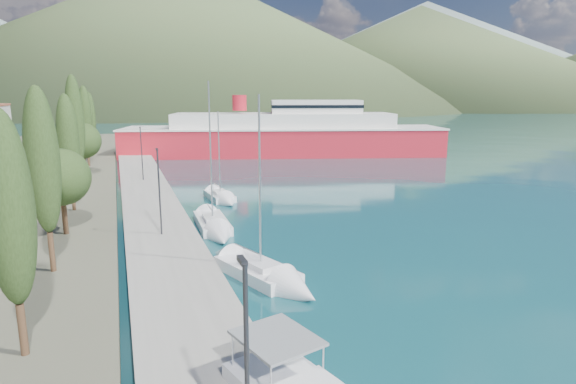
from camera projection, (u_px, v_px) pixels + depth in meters
name	position (u px, v px, depth m)	size (l,w,h in m)	color
ground	(161.00, 132.00, 133.69)	(1400.00, 1400.00, 0.00)	#12464E
quay	(151.00, 207.00, 43.89)	(5.00, 88.00, 0.80)	gray
hills_far	(233.00, 41.00, 623.95)	(1480.00, 900.00, 180.00)	slate
hills_near	(254.00, 45.00, 389.03)	(1010.00, 520.00, 115.00)	#475933
tree_row	(75.00, 141.00, 46.30)	(4.26, 66.07, 11.76)	#47301E
lamp_posts	(159.00, 189.00, 33.18)	(0.15, 47.59, 6.06)	#2D2D33
sailboat_near	(277.00, 281.00, 26.75)	(4.95, 8.31, 11.47)	silver
sailboat_mid	(216.00, 230.00, 36.77)	(2.54, 8.67, 12.38)	silver
sailboat_far	(224.00, 200.00, 47.51)	(2.66, 6.73, 9.67)	silver
ferry	(285.00, 136.00, 83.83)	(55.81, 26.29, 10.87)	red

